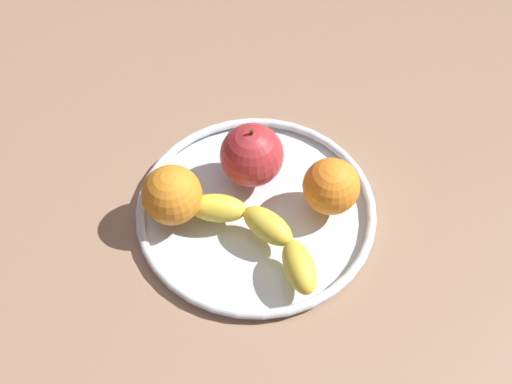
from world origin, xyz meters
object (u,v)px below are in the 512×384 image
object	(u,v)px
orange_front_left	(331,186)
orange_back_left	(172,195)
fruit_bowl	(256,209)
apple	(252,155)
banana	(258,232)

from	to	relation	value
orange_front_left	orange_back_left	bearing A→B (deg)	23.63
fruit_bowl	apple	size ratio (longest dim) A/B	3.44
banana	orange_front_left	distance (cm)	10.93
apple	orange_back_left	bearing A→B (deg)	50.96
apple	orange_back_left	xyz separation A→B (cm)	(7.28, 8.98, -0.36)
fruit_bowl	orange_front_left	size ratio (longest dim) A/B	4.31
banana	apple	distance (cm)	10.46
orange_front_left	apple	bearing A→B (deg)	-5.32
banana	orange_back_left	bearing A→B (deg)	18.93
orange_back_left	orange_front_left	distance (cm)	19.87
fruit_bowl	orange_front_left	distance (cm)	10.45
banana	orange_front_left	world-z (taller)	orange_front_left
banana	apple	world-z (taller)	apple
fruit_bowl	apple	world-z (taller)	apple
fruit_bowl	banana	xyz separation A→B (cm)	(-1.89, 4.79, 2.69)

